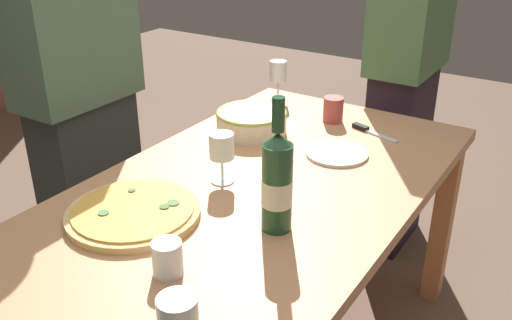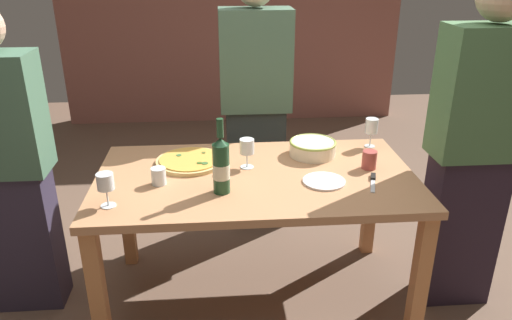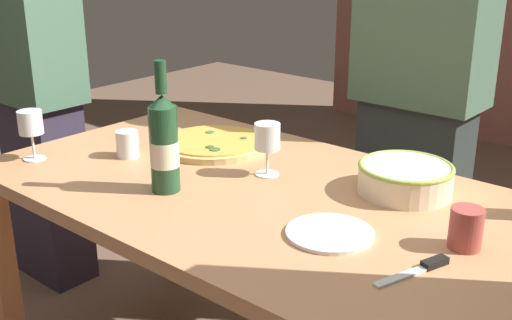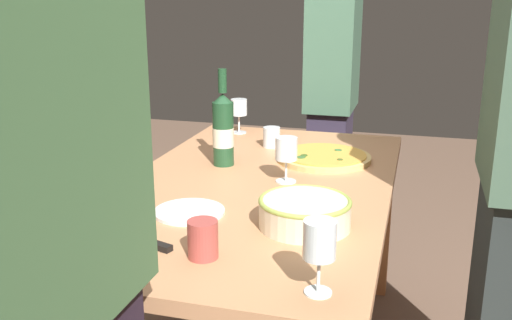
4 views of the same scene
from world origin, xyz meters
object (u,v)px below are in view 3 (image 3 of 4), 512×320
object	(u,v)px
dining_table	(256,218)
side_plate	(330,233)
cup_ceramic	(466,228)
cup_amber	(127,144)
serving_bowl	(405,177)
person_guest_left	(37,95)
wine_glass_by_bottle	(267,140)
pizza_knife	(421,268)
pizza	(213,143)
person_host	(419,96)
wine_glass_near_pizza	(31,125)
wine_bottle	(164,143)

from	to	relation	value
dining_table	side_plate	bearing A→B (deg)	-19.09
cup_ceramic	cup_amber	bearing A→B (deg)	-174.67
serving_bowl	side_plate	bearing A→B (deg)	-91.33
cup_ceramic	side_plate	world-z (taller)	cup_ceramic
serving_bowl	side_plate	world-z (taller)	serving_bowl
side_plate	person_guest_left	world-z (taller)	person_guest_left
wine_glass_by_bottle	pizza_knife	distance (m)	0.65
serving_bowl	cup_ceramic	xyz separation A→B (m)	(0.26, -0.20, 0.00)
pizza	serving_bowl	size ratio (longest dim) A/B	1.41
pizza_knife	person_host	distance (m)	1.08
serving_bowl	pizza_knife	size ratio (longest dim) A/B	1.31
pizza	wine_glass_near_pizza	size ratio (longest dim) A/B	2.32
cup_amber	cup_ceramic	distance (m)	1.07
person_host	cup_ceramic	bearing A→B (deg)	37.93
wine_glass_by_bottle	wine_bottle	bearing A→B (deg)	-116.57
serving_bowl	person_host	size ratio (longest dim) A/B	0.15
cup_ceramic	person_guest_left	bearing A→B (deg)	178.80
serving_bowl	wine_glass_by_bottle	size ratio (longest dim) A/B	1.65
wine_glass_by_bottle	person_guest_left	distance (m)	1.18
wine_bottle	person_host	xyz separation A→B (m)	(0.24, 1.00, -0.02)
side_plate	pizza_knife	bearing A→B (deg)	-3.10
serving_bowl	wine_glass_near_pizza	distance (m)	1.13
dining_table	person_guest_left	world-z (taller)	person_guest_left
side_plate	wine_bottle	bearing A→B (deg)	-172.69
wine_glass_by_bottle	side_plate	bearing A→B (deg)	-29.77
dining_table	pizza_knife	distance (m)	0.59
pizza	cup_ceramic	bearing A→B (deg)	-8.84
cup_ceramic	pizza_knife	size ratio (longest dim) A/B	0.49
wine_glass_by_bottle	cup_amber	size ratio (longest dim) A/B	1.86
pizza_knife	cup_amber	bearing A→B (deg)	176.80
wine_glass_near_pizza	person_guest_left	xyz separation A→B (m)	(-0.54, 0.34, -0.06)
pizza	cup_amber	distance (m)	0.28
wine_bottle	person_host	distance (m)	1.03
wine_glass_by_bottle	person_guest_left	world-z (taller)	person_guest_left
wine_glass_by_bottle	side_plate	distance (m)	0.43
side_plate	pizza_knife	distance (m)	0.24
serving_bowl	person_host	distance (m)	0.65
wine_glass_by_bottle	pizza_knife	size ratio (longest dim) A/B	0.80
cup_amber	person_host	world-z (taller)	person_host
pizza	wine_bottle	xyz separation A→B (m)	(0.16, -0.35, 0.12)
serving_bowl	person_guest_left	distance (m)	1.55
wine_glass_near_pizza	cup_amber	size ratio (longest dim) A/B	1.87
pizza_knife	wine_bottle	bearing A→B (deg)	-176.06
wine_bottle	pizza	bearing A→B (deg)	114.59
serving_bowl	dining_table	bearing A→B (deg)	-144.86
serving_bowl	wine_bottle	size ratio (longest dim) A/B	0.71
wine_bottle	person_host	size ratio (longest dim) A/B	0.21
wine_glass_by_bottle	cup_amber	world-z (taller)	wine_glass_by_bottle
dining_table	person_guest_left	size ratio (longest dim) A/B	1.01
person_host	wine_glass_by_bottle	bearing A→B (deg)	-3.59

